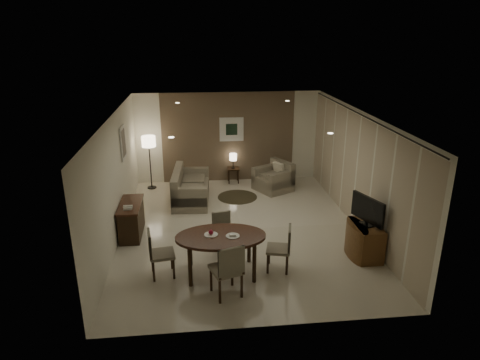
{
  "coord_description": "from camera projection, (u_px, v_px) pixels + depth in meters",
  "views": [
    {
      "loc": [
        -1.0,
        -9.01,
        4.44
      ],
      "look_at": [
        0.0,
        0.2,
        1.15
      ],
      "focal_mm": 32.0,
      "sensor_mm": 36.0,
      "label": 1
    }
  ],
  "objects": [
    {
      "name": "dining_table",
      "position": [
        221.0,
        255.0,
        8.09
      ],
      "size": [
        1.7,
        1.06,
        0.8
      ],
      "primitive_type": null,
      "color": "#472917",
      "rests_on": "floor"
    },
    {
      "name": "chair_right",
      "position": [
        278.0,
        248.0,
        8.21
      ],
      "size": [
        0.53,
        0.53,
        0.9
      ],
      "primitive_type": null,
      "rotation": [
        0.0,
        0.0,
        -1.81
      ],
      "color": "gray",
      "rests_on": "floor"
    },
    {
      "name": "fruit_apple",
      "position": [
        211.0,
        232.0,
        7.97
      ],
      "size": [
        0.09,
        0.09,
        0.09
      ],
      "primitive_type": "sphere",
      "color": "#AD132D",
      "rests_on": "plate_a"
    },
    {
      "name": "chair_near",
      "position": [
        226.0,
        269.0,
        7.41
      ],
      "size": [
        0.63,
        0.63,
        1.02
      ],
      "primitive_type": null,
      "rotation": [
        0.0,
        0.0,
        3.47
      ],
      "color": "gray",
      "rests_on": "floor"
    },
    {
      "name": "chair_far",
      "position": [
        224.0,
        234.0,
        8.85
      ],
      "size": [
        0.48,
        0.48,
        0.85
      ],
      "primitive_type": null,
      "rotation": [
        0.0,
        0.0,
        0.19
      ],
      "color": "gray",
      "rests_on": "floor"
    },
    {
      "name": "curtain_wall",
      "position": [
        356.0,
        172.0,
        9.86
      ],
      "size": [
        0.08,
        6.7,
        2.58
      ],
      "primitive_type": null,
      "color": "beige",
      "rests_on": "wall_right"
    },
    {
      "name": "curtain_rod",
      "position": [
        362.0,
        115.0,
        9.42
      ],
      "size": [
        0.03,
        6.8,
        0.03
      ],
      "primitive_type": "cylinder",
      "rotation": [
        1.57,
        0.0,
        0.0
      ],
      "color": "black",
      "rests_on": "wall_right"
    },
    {
      "name": "downlight_nr",
      "position": [
        330.0,
        133.0,
        7.58
      ],
      "size": [
        0.1,
        0.1,
        0.01
      ],
      "primitive_type": "cylinder",
      "color": "white",
      "rests_on": "ceiling"
    },
    {
      "name": "room_shell",
      "position": [
        239.0,
        169.0,
        9.95
      ],
      "size": [
        5.5,
        7.0,
        2.7
      ],
      "color": "beige",
      "rests_on": "ground"
    },
    {
      "name": "taupe_accent",
      "position": [
        228.0,
        137.0,
        12.84
      ],
      "size": [
        3.96,
        0.03,
        2.7
      ],
      "primitive_type": "cube",
      "color": "brown",
      "rests_on": "wall_back"
    },
    {
      "name": "chair_left",
      "position": [
        162.0,
        253.0,
        8.01
      ],
      "size": [
        0.51,
        0.51,
        0.92
      ],
      "primitive_type": null,
      "rotation": [
        0.0,
        0.0,
        1.72
      ],
      "color": "gray",
      "rests_on": "floor"
    },
    {
      "name": "plate_a",
      "position": [
        211.0,
        235.0,
        7.99
      ],
      "size": [
        0.26,
        0.26,
        0.02
      ],
      "primitive_type": "cylinder",
      "color": "white",
      "rests_on": "dining_table"
    },
    {
      "name": "side_table",
      "position": [
        233.0,
        175.0,
        13.01
      ],
      "size": [
        0.35,
        0.35,
        0.45
      ],
      "primitive_type": null,
      "color": "black",
      "rests_on": "floor"
    },
    {
      "name": "table_lamp",
      "position": [
        233.0,
        160.0,
        12.85
      ],
      "size": [
        0.22,
        0.22,
        0.5
      ],
      "primitive_type": null,
      "color": "#FFEAC1",
      "rests_on": "side_table"
    },
    {
      "name": "art_back_frame",
      "position": [
        232.0,
        129.0,
        12.74
      ],
      "size": [
        0.72,
        0.03,
        0.72
      ],
      "primitive_type": "cube",
      "color": "silver",
      "rests_on": "wall_back"
    },
    {
      "name": "console_desk",
      "position": [
        131.0,
        219.0,
        9.65
      ],
      "size": [
        0.48,
        1.2,
        0.75
      ],
      "primitive_type": null,
      "color": "#472917",
      "rests_on": "floor"
    },
    {
      "name": "flat_tv",
      "position": [
        368.0,
        210.0,
        8.52
      ],
      "size": [
        0.36,
        0.85,
        0.6
      ],
      "primitive_type": null,
      "rotation": [
        0.0,
        0.0,
        0.35
      ],
      "color": "black",
      "rests_on": "tv_cabinet"
    },
    {
      "name": "round_rug",
      "position": [
        237.0,
        197.0,
        11.92
      ],
      "size": [
        1.1,
        1.1,
        0.01
      ],
      "primitive_type": "cylinder",
      "color": "#3E3422",
      "rests_on": "floor"
    },
    {
      "name": "napkin",
      "position": [
        233.0,
        235.0,
        7.93
      ],
      "size": [
        0.12,
        0.08,
        0.03
      ],
      "primitive_type": "cube",
      "color": "white",
      "rests_on": "plate_b"
    },
    {
      "name": "armchair",
      "position": [
        273.0,
        177.0,
        12.31
      ],
      "size": [
        1.22,
        1.24,
        0.83
      ],
      "primitive_type": null,
      "rotation": [
        0.0,
        0.0,
        -1.06
      ],
      "color": "gray",
      "rests_on": "floor"
    },
    {
      "name": "downlight_fl",
      "position": [
        177.0,
        103.0,
        10.67
      ],
      "size": [
        0.1,
        0.1,
        0.01
      ],
      "primitive_type": "cylinder",
      "color": "white",
      "rests_on": "ceiling"
    },
    {
      "name": "floor_lamp",
      "position": [
        150.0,
        163.0,
        12.35
      ],
      "size": [
        0.4,
        0.4,
        1.56
      ],
      "primitive_type": null,
      "color": "#FFE5B7",
      "rests_on": "floor"
    },
    {
      "name": "tv_cabinet",
      "position": [
        365.0,
        240.0,
        8.75
      ],
      "size": [
        0.48,
        0.9,
        0.7
      ],
      "primitive_type": null,
      "color": "brown",
      "rests_on": "floor"
    },
    {
      "name": "telephone",
      "position": [
        128.0,
        207.0,
        9.23
      ],
      "size": [
        0.2,
        0.14,
        0.09
      ],
      "primitive_type": null,
      "color": "white",
      "rests_on": "console_desk"
    },
    {
      "name": "downlight_fr",
      "position": [
        287.0,
        101.0,
        10.96
      ],
      "size": [
        0.1,
        0.1,
        0.01
      ],
      "primitive_type": "cylinder",
      "color": "white",
      "rests_on": "ceiling"
    },
    {
      "name": "art_left_frame",
      "position": [
        123.0,
        143.0,
        10.26
      ],
      "size": [
        0.03,
        0.6,
        0.8
      ],
      "primitive_type": "cube",
      "color": "silver",
      "rests_on": "wall_left"
    },
    {
      "name": "art_left_canvas",
      "position": [
        124.0,
        143.0,
        10.26
      ],
      "size": [
        0.01,
        0.46,
        0.64
      ],
      "primitive_type": "cube",
      "color": "gray",
      "rests_on": "wall_left"
    },
    {
      "name": "art_back_canvas",
      "position": [
        232.0,
        129.0,
        12.73
      ],
      "size": [
        0.34,
        0.01,
        0.34
      ],
      "primitive_type": "cube",
      "color": "black",
      "rests_on": "wall_back"
    },
    {
      "name": "downlight_nl",
      "position": [
        171.0,
        137.0,
        7.3
      ],
      "size": [
        0.1,
        0.1,
        0.01
      ],
      "primitive_type": "cylinder",
      "color": "white",
      "rests_on": "ceiling"
    },
    {
      "name": "sofa",
      "position": [
        191.0,
        186.0,
        11.54
      ],
      "size": [
        1.89,
        1.03,
        0.86
      ],
      "primitive_type": null,
      "rotation": [
        0.0,
        0.0,
        1.51
      ],
      "color": "gray",
      "rests_on": "floor"
    },
    {
      "name": "plate_b",
      "position": [
        233.0,
        236.0,
        7.93
      ],
      "size": [
        0.26,
        0.26,
        0.02
      ],
      "primitive_type": "cylinder",
      "color": "white",
      "rests_on": "dining_table"
    }
  ]
}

